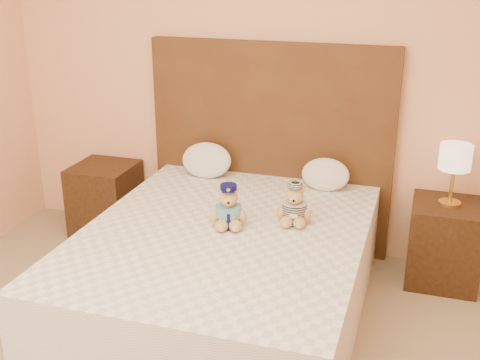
{
  "coord_description": "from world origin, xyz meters",
  "views": [
    {
      "loc": [
        1.05,
        -1.79,
        2.04
      ],
      "look_at": [
        0.02,
        1.45,
        0.77
      ],
      "focal_mm": 45.0,
      "sensor_mm": 36.0,
      "label": 1
    }
  ],
  "objects_px": {
    "teddy_police": "(229,206)",
    "pillow_left": "(206,159)",
    "bed": "(225,272)",
    "lamp": "(455,160)",
    "nightstand_left": "(106,199)",
    "teddy_prisoner": "(294,204)",
    "nightstand_right": "(444,243)",
    "pillow_right": "(325,173)"
  },
  "relations": [
    {
      "from": "nightstand_left",
      "to": "lamp",
      "type": "bearing_deg",
      "value": 0.0
    },
    {
      "from": "pillow_left",
      "to": "nightstand_right",
      "type": "bearing_deg",
      "value": -1.03
    },
    {
      "from": "pillow_right",
      "to": "nightstand_left",
      "type": "bearing_deg",
      "value": -178.98
    },
    {
      "from": "teddy_police",
      "to": "pillow_right",
      "type": "height_order",
      "value": "teddy_police"
    },
    {
      "from": "nightstand_right",
      "to": "lamp",
      "type": "bearing_deg",
      "value": 180.0
    },
    {
      "from": "nightstand_right",
      "to": "lamp",
      "type": "height_order",
      "value": "lamp"
    },
    {
      "from": "nightstand_right",
      "to": "pillow_right",
      "type": "relative_size",
      "value": 1.7
    },
    {
      "from": "bed",
      "to": "nightstand_right",
      "type": "xyz_separation_m",
      "value": [
        1.25,
        0.8,
        -0.0
      ]
    },
    {
      "from": "lamp",
      "to": "teddy_police",
      "type": "distance_m",
      "value": 1.46
    },
    {
      "from": "teddy_police",
      "to": "pillow_right",
      "type": "xyz_separation_m",
      "value": [
        0.43,
        0.77,
        -0.02
      ]
    },
    {
      "from": "lamp",
      "to": "pillow_left",
      "type": "bearing_deg",
      "value": 178.97
    },
    {
      "from": "lamp",
      "to": "pillow_right",
      "type": "relative_size",
      "value": 1.24
    },
    {
      "from": "teddy_prisoner",
      "to": "nightstand_left",
      "type": "bearing_deg",
      "value": 152.74
    },
    {
      "from": "pillow_right",
      "to": "lamp",
      "type": "bearing_deg",
      "value": -2.12
    },
    {
      "from": "nightstand_right",
      "to": "teddy_prisoner",
      "type": "distance_m",
      "value": 1.13
    },
    {
      "from": "nightstand_left",
      "to": "pillow_left",
      "type": "distance_m",
      "value": 0.92
    },
    {
      "from": "bed",
      "to": "teddy_police",
      "type": "height_order",
      "value": "teddy_police"
    },
    {
      "from": "teddy_police",
      "to": "teddy_prisoner",
      "type": "bearing_deg",
      "value": 6.35
    },
    {
      "from": "pillow_left",
      "to": "bed",
      "type": "bearing_deg",
      "value": -63.21
    },
    {
      "from": "bed",
      "to": "nightstand_right",
      "type": "distance_m",
      "value": 1.48
    },
    {
      "from": "bed",
      "to": "pillow_left",
      "type": "distance_m",
      "value": 1.01
    },
    {
      "from": "teddy_police",
      "to": "pillow_left",
      "type": "relative_size",
      "value": 0.7
    },
    {
      "from": "pillow_left",
      "to": "lamp",
      "type": "bearing_deg",
      "value": -1.03
    },
    {
      "from": "lamp",
      "to": "pillow_right",
      "type": "bearing_deg",
      "value": 177.88
    },
    {
      "from": "pillow_left",
      "to": "pillow_right",
      "type": "bearing_deg",
      "value": 0.0
    },
    {
      "from": "lamp",
      "to": "nightstand_left",
      "type": "bearing_deg",
      "value": 180.0
    },
    {
      "from": "lamp",
      "to": "teddy_prisoner",
      "type": "bearing_deg",
      "value": -146.62
    },
    {
      "from": "nightstand_left",
      "to": "lamp",
      "type": "xyz_separation_m",
      "value": [
        2.5,
        0.0,
        0.57
      ]
    },
    {
      "from": "bed",
      "to": "nightstand_right",
      "type": "relative_size",
      "value": 3.64
    },
    {
      "from": "nightstand_right",
      "to": "teddy_prisoner",
      "type": "relative_size",
      "value": 2.28
    },
    {
      "from": "nightstand_left",
      "to": "teddy_prisoner",
      "type": "height_order",
      "value": "teddy_prisoner"
    },
    {
      "from": "bed",
      "to": "pillow_left",
      "type": "relative_size",
      "value": 5.42
    },
    {
      "from": "pillow_right",
      "to": "teddy_prisoner",
      "type": "bearing_deg",
      "value": -97.02
    },
    {
      "from": "pillow_left",
      "to": "nightstand_left",
      "type": "bearing_deg",
      "value": -177.93
    },
    {
      "from": "teddy_police",
      "to": "teddy_prisoner",
      "type": "distance_m",
      "value": 0.39
    },
    {
      "from": "bed",
      "to": "nightstand_right",
      "type": "height_order",
      "value": "same"
    },
    {
      "from": "bed",
      "to": "lamp",
      "type": "relative_size",
      "value": 5.0
    },
    {
      "from": "nightstand_right",
      "to": "teddy_prisoner",
      "type": "bearing_deg",
      "value": -146.62
    },
    {
      "from": "lamp",
      "to": "pillow_left",
      "type": "relative_size",
      "value": 1.08
    },
    {
      "from": "teddy_prisoner",
      "to": "lamp",
      "type": "bearing_deg",
      "value": 25.99
    },
    {
      "from": "teddy_police",
      "to": "teddy_prisoner",
      "type": "relative_size",
      "value": 1.07
    },
    {
      "from": "nightstand_right",
      "to": "pillow_right",
      "type": "bearing_deg",
      "value": 177.88
    }
  ]
}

